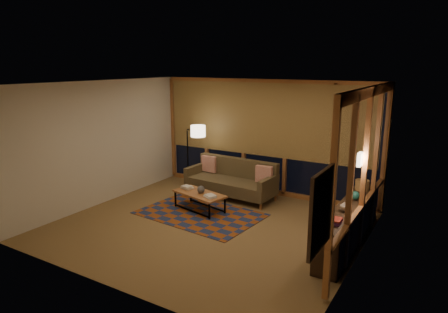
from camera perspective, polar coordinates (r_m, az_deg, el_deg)
The scene contains 21 objects.
floor at distance 7.79m, azimuth -2.25°, elevation -9.88°, with size 5.50×5.00×0.01m, color olive.
ceiling at distance 7.17m, azimuth -2.45°, elevation 10.38°, with size 5.50×5.00×0.01m, color silver.
walls at distance 7.36m, azimuth -2.35°, elevation -0.17°, with size 5.51×5.01×2.70m.
window_wall_back at distance 9.45m, azimuth 5.76°, elevation 2.75°, with size 5.30×0.16×2.60m, color #AA663E, non-canonical shape.
window_wall_right at distance 6.92m, azimuth 19.48°, elevation -1.81°, with size 0.16×3.70×2.60m, color #AA663E, non-canonical shape.
wall_art at distance 4.60m, azimuth 13.60°, elevation -7.54°, with size 0.06×0.74×0.94m, color red, non-canonical shape.
wall_sconce at distance 6.74m, azimuth 18.85°, elevation -0.39°, with size 0.12×0.18×0.22m, color #FFE4BA, non-canonical shape.
sofa at distance 9.26m, azimuth 0.93°, elevation -3.28°, with size 2.09×0.85×0.85m, color brown, non-canonical shape.
pillow_left at distance 9.80m, azimuth -2.09°, elevation -1.18°, with size 0.39×0.13×0.39m, color red, non-canonical shape.
pillow_right at distance 8.92m, azimuth 5.73°, elevation -2.73°, with size 0.37×0.12×0.37m, color red, non-canonical shape.
area_rug at distance 8.37m, azimuth -3.46°, elevation -8.18°, with size 2.44×1.63×0.01m, color brown.
coffee_table at distance 8.52m, azimuth -3.51°, elevation -6.44°, with size 1.16×0.53×0.39m, color #AA663E, non-canonical shape.
book_stack_a at distance 8.72m, azimuth -5.29°, elevation -4.41°, with size 0.24×0.19×0.07m, color silver, non-canonical shape.
book_stack_b at distance 8.17m, azimuth -1.99°, elevation -5.70°, with size 0.21×0.17×0.04m, color silver, non-canonical shape.
ceramic_pot at distance 8.41m, azimuth -3.32°, elevation -4.71°, with size 0.16×0.16×0.16m, color black.
floor_lamp at distance 9.94m, azimuth -5.21°, elevation 0.10°, with size 0.54×0.35×1.62m, color black, non-canonical shape.
bookshelf at distance 7.28m, azimuth 17.43°, elevation -9.20°, with size 0.40×2.81×0.70m, color black, non-canonical shape.
basket at distance 8.02m, azimuth 19.14°, elevation -3.87°, with size 0.26×0.26×0.19m, color #AE894E.
teal_bowl at distance 7.41m, azimuth 18.22°, elevation -5.33°, with size 0.16×0.16×0.16m, color #1F655A.
vase at distance 6.81m, azimuth 16.99°, elevation -6.72°, with size 0.18×0.18×0.19m, color tan.
shelf_book_stack at distance 6.30m, azimuth 15.62°, elevation -8.86°, with size 0.17×0.24×0.07m, color silver, non-canonical shape.
Camera 1 is at (3.94, -5.99, 3.05)m, focal length 32.00 mm.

